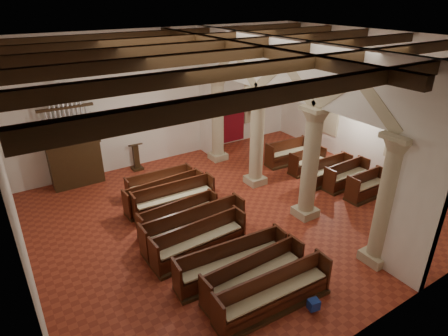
% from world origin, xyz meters
% --- Properties ---
extents(floor, '(14.00, 14.00, 0.00)m').
position_xyz_m(floor, '(0.00, 0.00, 0.00)').
color(floor, '#9A3721').
rests_on(floor, ground).
extents(ceiling, '(14.00, 14.00, 0.00)m').
position_xyz_m(ceiling, '(0.00, 0.00, 6.00)').
color(ceiling, black).
rests_on(ceiling, wall_back).
extents(wall_back, '(14.00, 0.02, 6.00)m').
position_xyz_m(wall_back, '(0.00, 6.00, 3.00)').
color(wall_back, white).
rests_on(wall_back, floor).
extents(wall_front, '(14.00, 0.02, 6.00)m').
position_xyz_m(wall_front, '(0.00, -6.00, 3.00)').
color(wall_front, white).
rests_on(wall_front, floor).
extents(wall_left, '(0.02, 12.00, 6.00)m').
position_xyz_m(wall_left, '(-7.00, 0.00, 3.00)').
color(wall_left, white).
rests_on(wall_left, floor).
extents(wall_right, '(0.02, 12.00, 6.00)m').
position_xyz_m(wall_right, '(7.00, 0.00, 3.00)').
color(wall_right, white).
rests_on(wall_right, floor).
extents(ceiling_beams, '(13.80, 11.80, 0.30)m').
position_xyz_m(ceiling_beams, '(0.00, 0.00, 5.82)').
color(ceiling_beams, '#31200F').
rests_on(ceiling_beams, wall_back).
extents(arcade, '(0.90, 11.90, 6.00)m').
position_xyz_m(arcade, '(1.80, 0.00, 3.56)').
color(arcade, tan).
rests_on(arcade, floor).
extents(window_right_a, '(0.03, 1.00, 2.20)m').
position_xyz_m(window_right_a, '(6.98, -1.50, 2.20)').
color(window_right_a, '#316E5B').
rests_on(window_right_a, wall_right).
extents(window_right_b, '(0.03, 1.00, 2.20)m').
position_xyz_m(window_right_b, '(6.98, 2.50, 2.20)').
color(window_right_b, '#316E5B').
rests_on(window_right_b, wall_right).
extents(window_back, '(1.00, 0.03, 2.20)m').
position_xyz_m(window_back, '(5.00, 5.98, 2.20)').
color(window_back, '#316E5B').
rests_on(window_back, wall_back).
extents(pipe_organ, '(2.10, 0.85, 4.40)m').
position_xyz_m(pipe_organ, '(-4.50, 5.50, 1.37)').
color(pipe_organ, '#31200F').
rests_on(pipe_organ, floor).
extents(lectern, '(0.54, 0.54, 1.34)m').
position_xyz_m(lectern, '(-1.92, 5.49, 0.55)').
color(lectern, '#321A10').
rests_on(lectern, floor).
extents(dossal_curtain, '(1.80, 0.07, 2.17)m').
position_xyz_m(dossal_curtain, '(3.50, 5.92, 1.17)').
color(dossal_curtain, maroon).
rests_on(dossal_curtain, floor).
extents(processional_banner, '(0.58, 0.74, 2.57)m').
position_xyz_m(processional_banner, '(4.93, 5.49, 0.82)').
color(processional_banner, '#31200F').
rests_on(processional_banner, floor).
extents(hymnal_box_a, '(0.31, 0.27, 0.27)m').
position_xyz_m(hymnal_box_a, '(-1.21, -4.94, 0.24)').
color(hymnal_box_a, '#171592').
rests_on(hymnal_box_a, floor).
extents(hymnal_box_b, '(0.35, 0.30, 0.30)m').
position_xyz_m(hymnal_box_b, '(-1.14, -3.20, 0.25)').
color(hymnal_box_b, navy).
rests_on(hymnal_box_b, floor).
extents(hymnal_box_c, '(0.40, 0.35, 0.36)m').
position_xyz_m(hymnal_box_c, '(-0.23, 0.17, 0.28)').
color(hymnal_box_c, '#153096').
rests_on(hymnal_box_c, floor).
extents(tube_heater_a, '(1.06, 0.42, 0.11)m').
position_xyz_m(tube_heater_a, '(-2.98, -4.13, 0.16)').
color(tube_heater_a, white).
rests_on(tube_heater_a, floor).
extents(tube_heater_b, '(1.08, 0.21, 0.11)m').
position_xyz_m(tube_heater_b, '(-1.70, -4.00, 0.16)').
color(tube_heater_b, silver).
rests_on(tube_heater_b, floor).
extents(nave_pew_0, '(3.31, 0.85, 1.06)m').
position_xyz_m(nave_pew_0, '(-1.99, -4.31, 0.35)').
color(nave_pew_0, '#31200F').
rests_on(nave_pew_0, floor).
extents(nave_pew_1, '(3.09, 0.80, 1.07)m').
position_xyz_m(nave_pew_1, '(-2.02, -3.52, 0.35)').
color(nave_pew_1, '#31200F').
rests_on(nave_pew_1, floor).
extents(nave_pew_2, '(3.37, 0.95, 1.09)m').
position_xyz_m(nave_pew_2, '(-2.23, -2.75, 0.36)').
color(nave_pew_2, '#31200F').
rests_on(nave_pew_2, floor).
extents(nave_pew_3, '(3.08, 0.88, 1.11)m').
position_xyz_m(nave_pew_3, '(-2.51, -1.43, 0.37)').
color(nave_pew_3, '#31200F').
rests_on(nave_pew_3, floor).
extents(nave_pew_4, '(3.50, 0.78, 1.14)m').
position_xyz_m(nave_pew_4, '(-2.31, -0.73, 0.38)').
color(nave_pew_4, '#31200F').
rests_on(nave_pew_4, floor).
extents(nave_pew_5, '(2.89, 0.83, 0.97)m').
position_xyz_m(nave_pew_5, '(-2.38, 0.25, 0.32)').
color(nave_pew_5, '#31200F').
rests_on(nave_pew_5, floor).
extents(nave_pew_6, '(3.11, 0.82, 1.09)m').
position_xyz_m(nave_pew_6, '(-2.04, 1.34, 0.36)').
color(nave_pew_6, '#31200F').
rests_on(nave_pew_6, floor).
extents(nave_pew_7, '(3.15, 0.89, 1.04)m').
position_xyz_m(nave_pew_7, '(-2.15, 1.88, 0.34)').
color(nave_pew_7, '#31200F').
rests_on(nave_pew_7, floor).
extents(nave_pew_8, '(2.69, 0.71, 0.95)m').
position_xyz_m(nave_pew_8, '(-1.96, 2.83, 0.31)').
color(nave_pew_8, '#31200F').
rests_on(nave_pew_8, floor).
extents(aisle_pew_0, '(1.78, 0.72, 1.07)m').
position_xyz_m(aisle_pew_0, '(4.74, -1.80, 0.36)').
color(aisle_pew_0, '#31200F').
rests_on(aisle_pew_0, floor).
extents(aisle_pew_1, '(2.18, 0.77, 1.05)m').
position_xyz_m(aisle_pew_1, '(4.81, -0.74, 0.35)').
color(aisle_pew_1, '#31200F').
rests_on(aisle_pew_1, floor).
extents(aisle_pew_2, '(2.20, 0.72, 1.08)m').
position_xyz_m(aisle_pew_2, '(4.47, -0.06, 0.36)').
color(aisle_pew_2, '#31200F').
rests_on(aisle_pew_2, floor).
extents(aisle_pew_3, '(1.79, 0.73, 1.02)m').
position_xyz_m(aisle_pew_3, '(4.43, 1.15, 0.35)').
color(aisle_pew_3, '#31200F').
rests_on(aisle_pew_3, floor).
extents(aisle_pew_4, '(2.24, 0.87, 1.12)m').
position_xyz_m(aisle_pew_4, '(4.31, 2.31, 0.38)').
color(aisle_pew_4, '#31200F').
rests_on(aisle_pew_4, floor).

